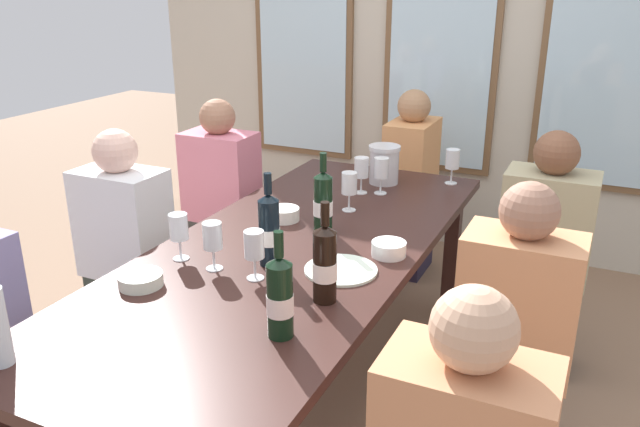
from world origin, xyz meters
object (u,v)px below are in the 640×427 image
object	(u,v)px
tasting_bowl_2	(389,249)
wine_glass_4	(213,237)
seated_person_0	(222,205)
seated_person_1	(543,260)
dining_table	(292,264)
tasting_bowl_0	(284,214)
seated_person_3	(513,346)
tasting_bowl_1	(141,280)
seated_person_2	(127,257)
wine_bottle_2	(280,297)
white_plate_0	(341,270)
wine_glass_0	(453,160)
seated_person_6	(410,188)
wine_glass_1	(254,247)
wine_bottle_0	(269,229)
wine_glass_6	(349,185)
wine_glass_5	(179,228)
wine_glass_3	(361,169)
wine_glass_2	(381,170)
metal_pitcher	(384,164)
wine_bottle_3	(323,202)
wine_bottle_1	(325,264)

from	to	relation	value
tasting_bowl_2	wine_glass_4	bearing A→B (deg)	-144.43
seated_person_0	seated_person_1	bearing A→B (deg)	-0.37
dining_table	seated_person_1	size ratio (longest dim) A/B	2.09
dining_table	tasting_bowl_0	bearing A→B (deg)	123.52
seated_person_3	tasting_bowl_0	bearing A→B (deg)	166.83
tasting_bowl_1	seated_person_2	size ratio (longest dim) A/B	0.13
dining_table	seated_person_3	bearing A→B (deg)	0.37
wine_bottle_2	seated_person_1	size ratio (longest dim) A/B	0.29
white_plate_0	seated_person_0	distance (m)	1.44
seated_person_1	seated_person_0	bearing A→B (deg)	179.63
wine_glass_0	seated_person_6	world-z (taller)	seated_person_6
tasting_bowl_2	wine_glass_0	world-z (taller)	wine_glass_0
wine_glass_1	wine_bottle_0	bearing A→B (deg)	97.04
wine_bottle_0	seated_person_2	xyz separation A→B (m)	(-0.84, 0.19, -0.35)
wine_glass_1	wine_glass_6	world-z (taller)	same
seated_person_3	tasting_bowl_1	bearing A→B (deg)	-156.19
white_plate_0	wine_bottle_0	distance (m)	0.29
wine_glass_5	wine_glass_4	bearing A→B (deg)	-7.04
tasting_bowl_1	seated_person_6	bearing A→B (deg)	81.41
wine_glass_0	wine_glass_3	bearing A→B (deg)	-136.93
wine_bottle_0	wine_bottle_2	distance (m)	0.49
dining_table	wine_glass_2	bearing A→B (deg)	83.42
wine_glass_2	wine_glass_4	bearing A→B (deg)	-103.19
metal_pitcher	wine_bottle_0	bearing A→B (deg)	-92.42
seated_person_3	seated_person_6	distance (m)	1.72
wine_bottle_0	tasting_bowl_0	xyz separation A→B (m)	(-0.16, 0.41, -0.11)
wine_bottle_3	seated_person_6	distance (m)	1.37
wine_bottle_3	wine_glass_6	bearing A→B (deg)	90.60
tasting_bowl_0	wine_glass_0	world-z (taller)	wine_glass_0
wine_glass_3	seated_person_2	xyz separation A→B (m)	(-0.84, -0.69, -0.33)
wine_bottle_0	tasting_bowl_2	bearing A→B (deg)	34.44
wine_bottle_2	wine_glass_0	world-z (taller)	wine_bottle_2
wine_glass_1	wine_glass_5	xyz separation A→B (m)	(-0.33, 0.02, 0.00)
wine_bottle_1	wine_glass_2	xyz separation A→B (m)	(-0.21, 1.08, -0.01)
wine_bottle_0	seated_person_0	xyz separation A→B (m)	(-0.84, 0.96, -0.35)
wine_glass_6	seated_person_6	world-z (taller)	seated_person_6
wine_bottle_2	wine_glass_0	distance (m)	1.62
dining_table	seated_person_2	bearing A→B (deg)	178.61
dining_table	wine_glass_2	xyz separation A→B (m)	(0.09, 0.74, 0.19)
tasting_bowl_0	seated_person_2	world-z (taller)	seated_person_2
tasting_bowl_0	seated_person_1	distance (m)	1.16
wine_glass_3	tasting_bowl_0	bearing A→B (deg)	-108.53
wine_glass_2	wine_glass_3	bearing A→B (deg)	-159.42
wine_bottle_3	seated_person_3	world-z (taller)	seated_person_3
seated_person_2	wine_bottle_0	bearing A→B (deg)	-12.57
wine_bottle_0	wine_glass_0	distance (m)	1.26
wine_bottle_2	wine_glass_2	size ratio (longest dim) A/B	1.85
seated_person_1	seated_person_6	distance (m)	1.12
wine_glass_2	seated_person_2	xyz separation A→B (m)	(-0.93, -0.72, -0.33)
metal_pitcher	seated_person_6	size ratio (longest dim) A/B	0.17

